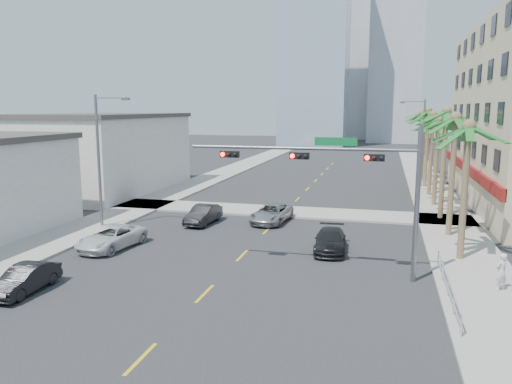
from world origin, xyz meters
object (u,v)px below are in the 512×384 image
traffic_signal_mast (347,173)px  car_lane_left (203,214)px  car_parked_mid (25,279)px  car_parked_far (112,237)px  car_lane_right (330,241)px  pedestrian (501,272)px  car_lane_center (271,213)px

traffic_signal_mast → car_lane_left: traffic_signal_mast is taller
car_parked_mid → car_lane_left: 14.92m
car_lane_left → car_parked_far: bearing=-108.5°
car_lane_right → pedestrian: bearing=-34.3°
pedestrian → car_parked_far: bearing=-45.5°
traffic_signal_mast → car_parked_mid: traffic_signal_mast is taller
traffic_signal_mast → car_lane_right: bearing=105.3°
car_lane_left → car_lane_right: (9.48, -4.71, -0.04)m
car_parked_far → car_lane_left: (2.96, 7.32, 0.01)m
traffic_signal_mast → car_lane_left: 14.52m
car_parked_far → pedestrian: 20.57m
car_parked_far → car_parked_mid: bearing=-82.0°
traffic_signal_mast → car_lane_right: traffic_signal_mast is taller
car_parked_mid → car_lane_left: (2.96, 14.63, 0.05)m
car_lane_center → traffic_signal_mast: bearing=-54.2°
traffic_signal_mast → car_lane_center: (-6.02, 10.46, -4.41)m
traffic_signal_mast → car_parked_far: bearing=173.5°
car_parked_mid → car_lane_center: size_ratio=0.79×
car_parked_mid → car_lane_right: 15.91m
traffic_signal_mast → car_lane_left: bearing=140.2°
pedestrian → traffic_signal_mast: bearing=-44.3°
car_parked_far → car_lane_right: size_ratio=1.10×
traffic_signal_mast → car_lane_right: (-1.14, 4.15, -4.44)m
traffic_signal_mast → car_lane_left: (-10.62, 8.86, -4.40)m
car_parked_far → car_lane_left: car_lane_left is taller
car_parked_mid → car_parked_far: (-0.00, 7.31, 0.05)m
car_lane_left → car_lane_center: (4.60, 1.60, -0.01)m
car_parked_far → car_lane_right: (12.45, 2.61, -0.03)m
car_parked_mid → car_lane_center: (7.56, 16.23, 0.04)m
car_lane_right → car_lane_center: bearing=123.9°
car_lane_center → pedestrian: 16.97m
traffic_signal_mast → car_parked_far: size_ratio=2.37×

